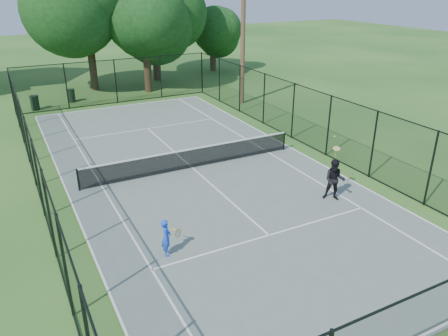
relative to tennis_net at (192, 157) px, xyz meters
name	(u,v)px	position (x,y,z in m)	size (l,w,h in m)	color
ground	(193,169)	(0.00, 0.00, -0.58)	(120.00, 120.00, 0.00)	#1F521C
tennis_court	(193,168)	(0.00, 0.00, -0.55)	(11.00, 24.00, 0.06)	slate
tennis_net	(192,157)	(0.00, 0.00, 0.00)	(10.08, 0.08, 0.95)	black
fence	(192,138)	(0.00, 0.00, 0.92)	(13.10, 26.10, 3.00)	black
tree_near_left	(87,15)	(-0.52, 17.71, 4.97)	(6.91, 6.91, 9.02)	#332114
tree_near_mid	(145,28)	(3.02, 15.26, 4.10)	(5.81, 5.81, 7.59)	#332114
tree_near_right	(153,6)	(4.99, 18.95, 5.41)	(6.82, 6.82, 9.41)	#332114
tree_far_right	(213,33)	(11.09, 20.51, 2.81)	(4.15, 4.15, 5.49)	#332114
trash_bin_left	(35,103)	(-5.27, 13.77, -0.10)	(0.58, 0.58, 0.95)	black
trash_bin_right	(71,96)	(-2.80, 14.73, -0.12)	(0.58, 0.58, 0.91)	black
utility_pole	(243,45)	(7.68, 9.00, 3.35)	(1.40, 0.30, 7.73)	#4C3823
player_blue	(166,237)	(-3.41, -5.85, 0.09)	(0.80, 0.52, 1.23)	blue
player_black	(335,180)	(3.63, -5.33, 0.31)	(1.01, 1.05, 2.42)	black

